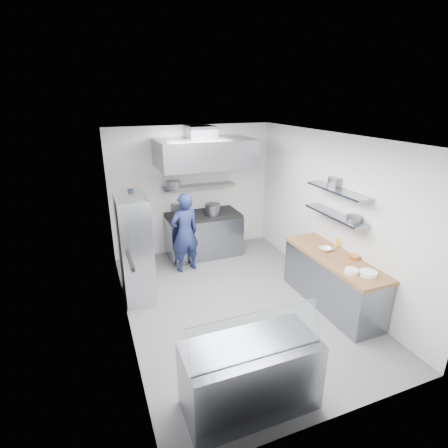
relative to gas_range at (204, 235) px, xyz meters
name	(u,v)px	position (x,y,z in m)	size (l,w,h in m)	color
floor	(237,303)	(-0.10, -2.10, -0.45)	(5.00, 5.00, 0.00)	slate
ceiling	(239,137)	(-0.10, -2.10, 2.35)	(5.00, 5.00, 0.00)	silver
wall_back	(193,190)	(-0.10, 0.40, 0.95)	(3.60, 0.02, 2.80)	white
wall_front	(341,313)	(-0.10, -4.60, 0.95)	(3.60, 0.02, 2.80)	white
wall_left	(121,244)	(-1.90, -2.10, 0.95)	(5.00, 0.02, 2.80)	white
wall_right	(331,214)	(1.70, -2.10, 0.95)	(5.00, 0.02, 2.80)	white
gas_range	(204,235)	(0.00, 0.00, 0.00)	(1.60, 0.80, 0.90)	gray
cooktop	(203,215)	(0.00, 0.00, 0.48)	(1.57, 0.78, 0.06)	black
stock_pot_left	(177,207)	(-0.48, 0.39, 0.61)	(0.28, 0.28, 0.20)	slate
stock_pot_mid	(213,209)	(0.18, -0.13, 0.63)	(0.33, 0.33, 0.24)	slate
over_range_shelf	(199,186)	(0.00, 0.24, 1.07)	(1.60, 0.30, 0.04)	gray
shelf_pot_a	(173,185)	(-0.60, 0.10, 1.18)	(0.28, 0.28, 0.18)	slate
extractor_hood	(204,153)	(0.00, -0.18, 1.85)	(1.90, 1.15, 0.55)	gray
hood_duct	(201,132)	(0.00, 0.05, 2.23)	(0.55, 0.55, 0.24)	slate
red_firebox	(136,195)	(-1.35, 0.34, 0.97)	(0.22, 0.10, 0.26)	red
chef	(185,233)	(-0.57, -0.58, 0.36)	(0.59, 0.39, 1.62)	navy
wire_rack	(135,248)	(-1.63, -1.24, 0.48)	(0.50, 0.90, 1.85)	silver
rack_bin_a	(135,253)	(-1.63, -1.16, 0.35)	(0.14, 0.18, 0.16)	white
rack_bin_b	(130,220)	(-1.63, -0.82, 0.85)	(0.15, 0.20, 0.17)	yellow
rack_jar	(131,194)	(-1.58, -0.96, 1.35)	(0.11, 0.11, 0.18)	black
knife_strip	(130,260)	(-1.88, -3.00, 1.10)	(0.04, 0.55, 0.05)	black
prep_counter_base	(332,282)	(1.38, -2.70, -0.03)	(0.62, 2.00, 0.84)	gray
prep_counter_top	(335,258)	(1.38, -2.70, 0.42)	(0.65, 2.04, 0.06)	#8F5A3B
plate_stack_a	(368,273)	(1.42, -3.40, 0.48)	(0.25, 0.25, 0.06)	white
plate_stack_b	(352,271)	(1.24, -3.26, 0.48)	(0.20, 0.20, 0.06)	white
copper_pan	(354,257)	(1.61, -2.89, 0.48)	(0.16, 0.16, 0.06)	#D47A3B
squeeze_bottle	(336,243)	(1.62, -2.42, 0.54)	(0.06, 0.06, 0.18)	yellow
mixing_bowl	(326,249)	(1.38, -2.45, 0.48)	(0.21, 0.21, 0.05)	white
wall_shelf_lower	(335,215)	(1.54, -2.40, 1.05)	(0.30, 1.30, 0.04)	gray
wall_shelf_upper	(338,190)	(1.54, -2.40, 1.47)	(0.30, 1.30, 0.04)	gray
shelf_pot_c	(354,219)	(1.56, -2.82, 1.12)	(0.22, 0.22, 0.10)	slate
shelf_pot_d	(336,181)	(1.66, -2.17, 1.56)	(0.26, 0.26, 0.14)	slate
display_case	(250,376)	(-0.81, -4.10, -0.03)	(1.50, 0.70, 0.85)	gray
display_glass	(257,335)	(-0.81, -4.22, 0.62)	(1.47, 0.02, 0.45)	silver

